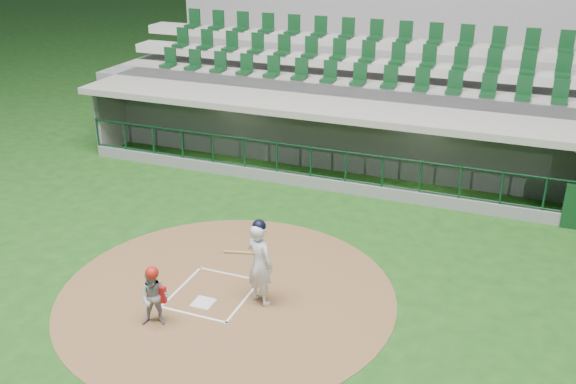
# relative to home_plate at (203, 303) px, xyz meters

# --- Properties ---
(ground) EXTENTS (120.00, 120.00, 0.00)m
(ground) POSITION_rel_home_plate_xyz_m (0.00, 0.70, -0.02)
(ground) COLOR #184313
(ground) RESTS_ON ground
(dirt_circle) EXTENTS (7.20, 7.20, 0.01)m
(dirt_circle) POSITION_rel_home_plate_xyz_m (0.30, 0.50, -0.02)
(dirt_circle) COLOR brown
(dirt_circle) RESTS_ON ground
(home_plate) EXTENTS (0.43, 0.43, 0.02)m
(home_plate) POSITION_rel_home_plate_xyz_m (0.00, 0.00, 0.00)
(home_plate) COLOR silver
(home_plate) RESTS_ON dirt_circle
(batter_box_chalk) EXTENTS (1.55, 1.80, 0.01)m
(batter_box_chalk) POSITION_rel_home_plate_xyz_m (0.00, 0.40, -0.00)
(batter_box_chalk) COLOR white
(batter_box_chalk) RESTS_ON ground
(dugout_structure) EXTENTS (16.40, 3.70, 3.00)m
(dugout_structure) POSITION_rel_home_plate_xyz_m (0.13, 8.53, 0.94)
(dugout_structure) COLOR slate
(dugout_structure) RESTS_ON ground
(seating_deck) EXTENTS (17.00, 6.72, 5.15)m
(seating_deck) POSITION_rel_home_plate_xyz_m (0.00, 11.61, 1.40)
(seating_deck) COLOR slate
(seating_deck) RESTS_ON ground
(batter) EXTENTS (0.93, 0.98, 1.90)m
(batter) POSITION_rel_home_plate_xyz_m (1.08, 0.49, 0.94)
(batter) COLOR silver
(batter) RESTS_ON dirt_circle
(catcher) EXTENTS (0.71, 0.63, 1.29)m
(catcher) POSITION_rel_home_plate_xyz_m (-0.51, -0.98, 0.62)
(catcher) COLOR gray
(catcher) RESTS_ON dirt_circle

